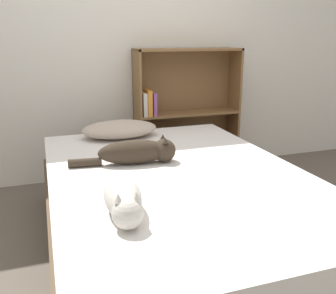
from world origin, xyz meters
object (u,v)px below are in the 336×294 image
Objects in this scene: pillow at (120,129)px; cat_light at (123,198)px; bed at (177,213)px; bookshelf at (183,111)px; cat_dark at (139,152)px.

cat_light is at bearing -100.94° from pillow.
cat_light reaches higher than bed.
bed is 0.66m from cat_light.
bookshelf is at bearing 155.80° from cat_light.
cat_light reaches higher than pillow.
bed is at bearing -79.77° from pillow.
cat_dark is 0.56× the size of bookshelf.
bed is 1.85× the size of bookshelf.
bed is at bearing 140.47° from cat_light.
bed is 3.75× the size of pillow.
bed is at bearing -112.17° from bookshelf.
cat_light is (-0.24, -1.25, 0.01)m from pillow.
bookshelf is (0.69, 1.10, -0.00)m from cat_dark.
bed is 1.45m from bookshelf.
cat_dark is (-0.01, -0.63, 0.01)m from pillow.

